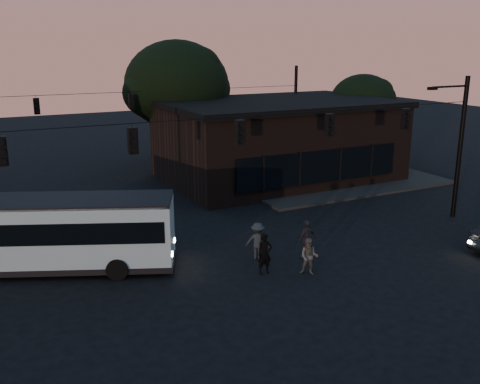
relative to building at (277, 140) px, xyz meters
name	(u,v)px	position (x,y,z in m)	size (l,w,h in m)	color
ground	(289,295)	(-9.00, -15.97, -2.71)	(120.00, 120.00, 0.00)	black
sidewalk_far_right	(328,178)	(3.00, -1.97, -2.63)	(14.00, 10.00, 0.15)	black
building	(277,140)	(0.00, 0.00, 0.00)	(15.40, 10.41, 5.40)	black
tree_behind	(177,85)	(-5.00, 6.03, 3.48)	(7.60, 7.60, 9.43)	black
tree_right	(363,103)	(9.00, 2.03, 1.93)	(5.20, 5.20, 6.86)	black
signal_rig_near	(240,158)	(-9.00, -11.97, 1.74)	(26.24, 0.30, 7.50)	black
signal_rig_far	(132,119)	(-9.00, 4.03, 1.50)	(26.24, 0.30, 7.50)	black
bus	(40,231)	(-16.80, -9.38, -1.00)	(10.88, 6.60, 3.04)	#9DC0C8
pedestrian_a	(265,254)	(-8.84, -13.87, -1.86)	(0.62, 0.41, 1.70)	black
pedestrian_b	(309,257)	(-7.29, -14.77, -1.94)	(0.75, 0.58, 1.54)	#4C4C45
pedestrian_c	(307,239)	(-6.39, -13.23, -1.85)	(1.00, 0.42, 1.71)	black
pedestrian_d	(258,241)	(-8.34, -12.36, -1.89)	(1.05, 0.60, 1.63)	#202629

